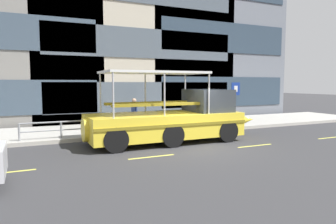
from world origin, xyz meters
TOP-DOWN VIEW (x-y plane):
  - ground_plane at (0.00, 0.00)m, footprint 120.00×120.00m
  - sidewalk at (0.00, 5.60)m, footprint 32.00×4.80m
  - curb_edge at (0.00, 3.11)m, footprint 32.00×0.18m
  - lane_centreline at (-0.00, -1.00)m, footprint 25.80×0.12m
  - curb_guardrail at (-0.73, 3.45)m, footprint 12.28×0.09m
  - parking_sign at (4.96, 3.82)m, footprint 0.60×0.12m
  - duck_tour_boat at (-0.30, 1.37)m, footprint 8.73×2.61m
  - pedestrian_near_bow at (2.42, 4.45)m, footprint 0.50×0.24m
  - pedestrian_mid_left at (-1.21, 4.48)m, footprint 0.26×0.48m

SIDE VIEW (x-z plane):
  - ground_plane at x=0.00m, z-range 0.00..0.00m
  - lane_centreline at x=0.00m, z-range 0.00..0.01m
  - sidewalk at x=0.00m, z-range 0.00..0.18m
  - curb_edge at x=0.00m, z-range 0.00..0.18m
  - curb_guardrail at x=-0.73m, z-range 0.32..1.10m
  - duck_tour_boat at x=-0.30m, z-range -0.57..2.65m
  - pedestrian_mid_left at x=-1.21m, z-range 0.36..2.06m
  - pedestrian_near_bow at x=2.42m, z-range 0.36..2.11m
  - parking_sign at x=4.96m, z-range 0.64..3.20m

